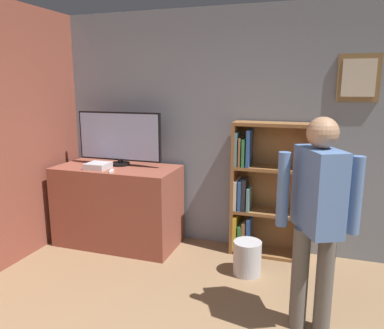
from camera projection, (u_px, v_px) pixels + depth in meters
The scene contains 8 objects.
wall_back at pixel (248, 132), 4.20m from camera, with size 6.46×0.09×2.70m.
tv_ledge at pixel (118, 205), 4.42m from camera, with size 1.42×0.69×0.94m.
television at pixel (119, 138), 4.35m from camera, with size 1.04×0.22×0.63m.
game_console at pixel (98, 166), 4.21m from camera, with size 0.24×0.24×0.07m.
remote_loose at pixel (112, 171), 4.06m from camera, with size 0.09×0.14×0.02m.
bookshelf at pixel (262, 193), 4.10m from camera, with size 0.84×0.28×1.48m.
person at pixel (317, 209), 2.72m from camera, with size 0.59×0.50×1.65m.
waste_bin at pixel (247, 258), 3.74m from camera, with size 0.28×0.28×0.34m.
Camera 1 is at (0.73, -1.14, 1.87)m, focal length 35.00 mm.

